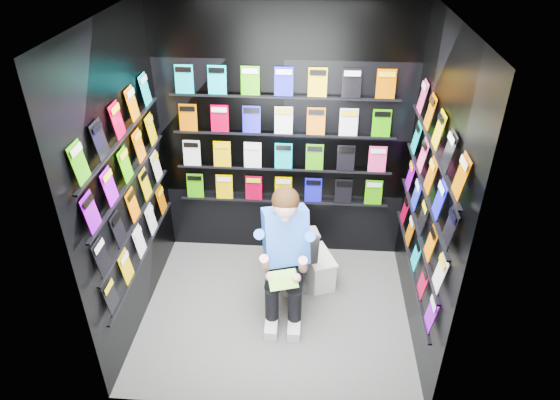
{
  "coord_description": "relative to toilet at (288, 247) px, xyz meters",
  "views": [
    {
      "loc": [
        0.29,
        -3.34,
        3.3
      ],
      "look_at": [
        0.03,
        0.15,
        1.13
      ],
      "focal_mm": 32.0,
      "sensor_mm": 36.0,
      "label": 1
    }
  ],
  "objects": [
    {
      "name": "reader",
      "position": [
        0.0,
        -0.38,
        0.4
      ],
      "size": [
        0.71,
        0.87,
        1.39
      ],
      "primitive_type": null,
      "rotation": [
        0.0,
        0.0,
        0.29
      ],
      "color": "blue",
      "rests_on": "toilet"
    },
    {
      "name": "longbox_lid",
      "position": [
        0.3,
        -0.05,
        -0.06
      ],
      "size": [
        0.37,
        0.47,
        0.03
      ],
      "primitive_type": "cube",
      "rotation": [
        0.0,
        0.0,
        0.38
      ],
      "color": "white",
      "rests_on": "longbox"
    },
    {
      "name": "toilet",
      "position": [
        0.0,
        0.0,
        0.0
      ],
      "size": [
        0.62,
        0.84,
        0.73
      ],
      "primitive_type": "imported",
      "rotation": [
        0.0,
        0.0,
        3.43
      ],
      "color": "white",
      "rests_on": "floor"
    },
    {
      "name": "wall_front",
      "position": [
        -0.08,
        -1.52,
        0.93
      ],
      "size": [
        2.4,
        0.04,
        2.6
      ],
      "primitive_type": "cube",
      "color": "black",
      "rests_on": "floor"
    },
    {
      "name": "wall_right",
      "position": [
        1.12,
        -0.52,
        0.93
      ],
      "size": [
        0.04,
        2.0,
        2.6
      ],
      "primitive_type": "cube",
      "color": "black",
      "rests_on": "floor"
    },
    {
      "name": "floor",
      "position": [
        -0.08,
        -0.52,
        -0.37
      ],
      "size": [
        2.4,
        2.4,
        0.0
      ],
      "primitive_type": "plane",
      "color": "slate",
      "rests_on": "ground"
    },
    {
      "name": "held_comic",
      "position": [
        0.0,
        -0.73,
        0.21
      ],
      "size": [
        0.27,
        0.2,
        0.1
      ],
      "primitive_type": "cube",
      "rotation": [
        -0.96,
        0.0,
        0.29
      ],
      "color": "green",
      "rests_on": "reader"
    },
    {
      "name": "comics_right",
      "position": [
        1.09,
        -0.52,
        0.94
      ],
      "size": [
        0.06,
        1.7,
        1.37
      ],
      "primitive_type": null,
      "color": "#BE5900",
      "rests_on": "wall_right"
    },
    {
      "name": "wall_left",
      "position": [
        -1.28,
        -0.52,
        0.93
      ],
      "size": [
        0.04,
        2.0,
        2.6
      ],
      "primitive_type": "cube",
      "color": "black",
      "rests_on": "floor"
    },
    {
      "name": "comics_back",
      "position": [
        -0.08,
        0.45,
        0.94
      ],
      "size": [
        2.1,
        0.06,
        1.37
      ],
      "primitive_type": null,
      "color": "#BE5900",
      "rests_on": "wall_back"
    },
    {
      "name": "longbox",
      "position": [
        0.3,
        -0.05,
        -0.22
      ],
      "size": [
        0.35,
        0.45,
        0.29
      ],
      "primitive_type": "cube",
      "rotation": [
        0.0,
        0.0,
        0.38
      ],
      "color": "white",
      "rests_on": "floor"
    },
    {
      "name": "ceiling",
      "position": [
        -0.08,
        -0.52,
        2.23
      ],
      "size": [
        2.4,
        2.4,
        0.0
      ],
      "primitive_type": "plane",
      "color": "white",
      "rests_on": "floor"
    },
    {
      "name": "wall_back",
      "position": [
        -0.08,
        0.48,
        0.93
      ],
      "size": [
        2.4,
        0.04,
        2.6
      ],
      "primitive_type": "cube",
      "color": "black",
      "rests_on": "floor"
    },
    {
      "name": "comics_left",
      "position": [
        -1.25,
        -0.52,
        0.94
      ],
      "size": [
        0.06,
        1.7,
        1.37
      ],
      "primitive_type": null,
      "color": "#BE5900",
      "rests_on": "wall_left"
    }
  ]
}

